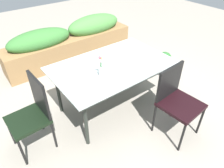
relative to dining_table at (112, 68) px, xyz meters
name	(u,v)px	position (x,y,z in m)	size (l,w,h in m)	color
ground_plane	(117,106)	(0.06, -0.05, -0.69)	(12.00, 12.00, 0.00)	gray
dining_table	(112,68)	(0.00, 0.00, 0.00)	(1.59, 1.00, 0.74)	silver
chair_near_right	(176,98)	(0.35, -0.84, -0.15)	(0.49, 0.49, 0.92)	black
chair_end_left	(33,112)	(-1.13, 0.00, -0.16)	(0.44, 0.44, 0.94)	black
flower_vase	(101,69)	(-0.27, -0.14, 0.15)	(0.06, 0.06, 0.28)	silver
planter_box	(70,42)	(0.23, 1.70, -0.31)	(2.64, 0.54, 0.81)	olive
potted_plant	(164,63)	(1.33, 0.16, -0.46)	(0.25, 0.25, 0.44)	slate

